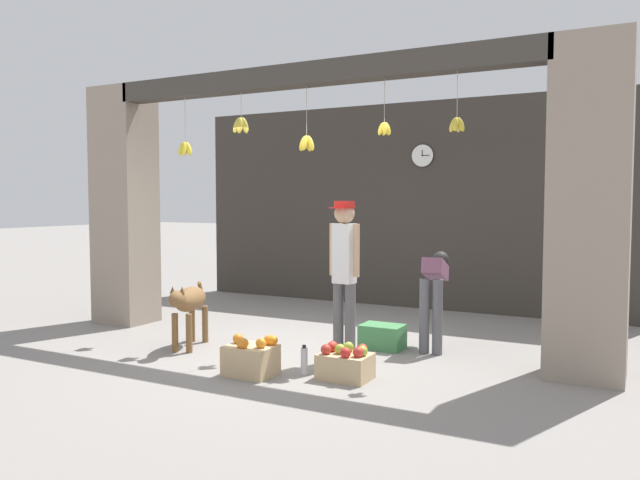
{
  "coord_description": "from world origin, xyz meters",
  "views": [
    {
      "loc": [
        3.36,
        -5.92,
        1.66
      ],
      "look_at": [
        0.0,
        0.47,
        1.19
      ],
      "focal_mm": 35.0,
      "sensor_mm": 36.0,
      "label": 1
    }
  ],
  "objects_px": {
    "fruit_crate_apples": "(345,363)",
    "produce_box_green": "(382,337)",
    "shopkeeper": "(344,267)",
    "wall_clock": "(423,156)",
    "fruit_crate_oranges": "(251,358)",
    "worker_stooping": "(435,286)",
    "dog": "(189,303)",
    "water_bottle": "(304,361)"
  },
  "relations": [
    {
      "from": "fruit_crate_apples",
      "to": "produce_box_green",
      "type": "distance_m",
      "value": 1.28
    },
    {
      "from": "produce_box_green",
      "to": "worker_stooping",
      "type": "bearing_deg",
      "value": 23.82
    },
    {
      "from": "shopkeeper",
      "to": "produce_box_green",
      "type": "bearing_deg",
      "value": -96.78
    },
    {
      "from": "worker_stooping",
      "to": "produce_box_green",
      "type": "relative_size",
      "value": 2.28
    },
    {
      "from": "dog",
      "to": "fruit_crate_apples",
      "type": "bearing_deg",
      "value": 63.58
    },
    {
      "from": "fruit_crate_oranges",
      "to": "shopkeeper",
      "type": "bearing_deg",
      "value": 57.32
    },
    {
      "from": "water_bottle",
      "to": "wall_clock",
      "type": "relative_size",
      "value": 0.81
    },
    {
      "from": "worker_stooping",
      "to": "shopkeeper",
      "type": "bearing_deg",
      "value": -133.94
    },
    {
      "from": "wall_clock",
      "to": "produce_box_green",
      "type": "bearing_deg",
      "value": -80.58
    },
    {
      "from": "fruit_crate_apples",
      "to": "produce_box_green",
      "type": "xyz_separation_m",
      "value": [
        -0.14,
        1.27,
        -0.01
      ]
    },
    {
      "from": "worker_stooping",
      "to": "wall_clock",
      "type": "height_order",
      "value": "wall_clock"
    },
    {
      "from": "worker_stooping",
      "to": "fruit_crate_oranges",
      "type": "relative_size",
      "value": 2.34
    },
    {
      "from": "fruit_crate_apples",
      "to": "wall_clock",
      "type": "distance_m",
      "value": 4.53
    },
    {
      "from": "fruit_crate_oranges",
      "to": "produce_box_green",
      "type": "bearing_deg",
      "value": 65.92
    },
    {
      "from": "dog",
      "to": "produce_box_green",
      "type": "distance_m",
      "value": 2.2
    },
    {
      "from": "water_bottle",
      "to": "worker_stooping",
      "type": "bearing_deg",
      "value": 63.0
    },
    {
      "from": "wall_clock",
      "to": "fruit_crate_oranges",
      "type": "bearing_deg",
      "value": -93.52
    },
    {
      "from": "fruit_crate_oranges",
      "to": "produce_box_green",
      "type": "height_order",
      "value": "fruit_crate_oranges"
    },
    {
      "from": "worker_stooping",
      "to": "produce_box_green",
      "type": "bearing_deg",
      "value": -164.53
    },
    {
      "from": "dog",
      "to": "worker_stooping",
      "type": "relative_size",
      "value": 0.9
    },
    {
      "from": "dog",
      "to": "fruit_crate_oranges",
      "type": "height_order",
      "value": "dog"
    },
    {
      "from": "fruit_crate_apples",
      "to": "fruit_crate_oranges",
      "type": "bearing_deg",
      "value": -160.47
    },
    {
      "from": "shopkeeper",
      "to": "worker_stooping",
      "type": "height_order",
      "value": "shopkeeper"
    },
    {
      "from": "shopkeeper",
      "to": "wall_clock",
      "type": "xyz_separation_m",
      "value": [
        -0.3,
        3.35,
        1.35
      ]
    },
    {
      "from": "fruit_crate_oranges",
      "to": "water_bottle",
      "type": "bearing_deg",
      "value": 30.14
    },
    {
      "from": "shopkeeper",
      "to": "water_bottle",
      "type": "xyz_separation_m",
      "value": [
        -0.12,
        -0.62,
        -0.84
      ]
    },
    {
      "from": "dog",
      "to": "fruit_crate_apples",
      "type": "height_order",
      "value": "dog"
    },
    {
      "from": "water_bottle",
      "to": "produce_box_green",
      "type": "bearing_deg",
      "value": 78.57
    },
    {
      "from": "shopkeeper",
      "to": "worker_stooping",
      "type": "bearing_deg",
      "value": -120.89
    },
    {
      "from": "shopkeeper",
      "to": "wall_clock",
      "type": "relative_size",
      "value": 4.71
    },
    {
      "from": "dog",
      "to": "produce_box_green",
      "type": "xyz_separation_m",
      "value": [
        1.93,
        0.98,
        -0.38
      ]
    },
    {
      "from": "dog",
      "to": "worker_stooping",
      "type": "distance_m",
      "value": 2.74
    },
    {
      "from": "fruit_crate_apples",
      "to": "wall_clock",
      "type": "xyz_separation_m",
      "value": [
        -0.58,
        3.93,
        2.18
      ]
    },
    {
      "from": "worker_stooping",
      "to": "dog",
      "type": "bearing_deg",
      "value": -162.07
    },
    {
      "from": "dog",
      "to": "water_bottle",
      "type": "bearing_deg",
      "value": 60.11
    },
    {
      "from": "wall_clock",
      "to": "dog",
      "type": "bearing_deg",
      "value": -112.27
    },
    {
      "from": "fruit_crate_apples",
      "to": "water_bottle",
      "type": "xyz_separation_m",
      "value": [
        -0.41,
        -0.05,
        -0.02
      ]
    },
    {
      "from": "fruit_crate_apples",
      "to": "wall_clock",
      "type": "relative_size",
      "value": 1.34
    },
    {
      "from": "worker_stooping",
      "to": "wall_clock",
      "type": "distance_m",
      "value": 3.07
    },
    {
      "from": "worker_stooping",
      "to": "wall_clock",
      "type": "relative_size",
      "value": 3.03
    },
    {
      "from": "shopkeeper",
      "to": "fruit_crate_apples",
      "type": "xyz_separation_m",
      "value": [
        0.28,
        -0.57,
        -0.82
      ]
    },
    {
      "from": "shopkeeper",
      "to": "produce_box_green",
      "type": "relative_size",
      "value": 3.54
    }
  ]
}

